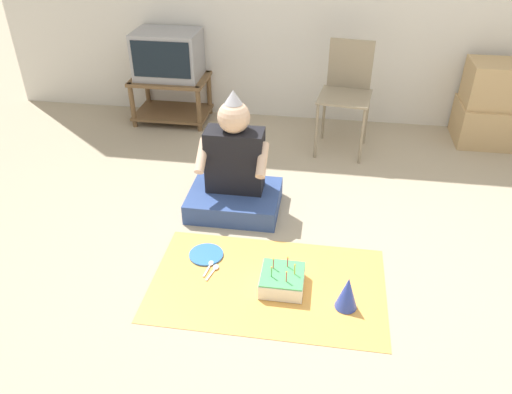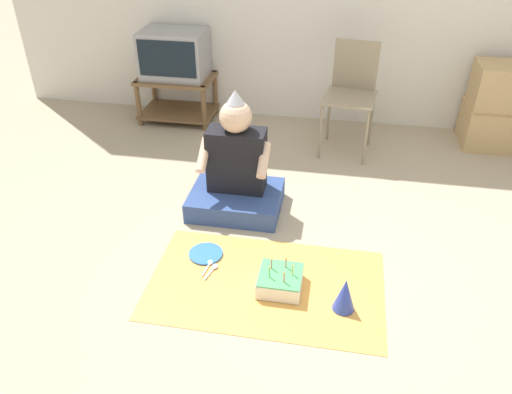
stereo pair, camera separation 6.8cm
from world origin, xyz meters
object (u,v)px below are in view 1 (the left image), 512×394
object	(u,v)px
party_hat_blue	(347,293)
paper_plate	(206,254)
tv	(168,54)
person_seated	(235,175)
cardboard_box_stack	(492,106)
folding_chair	(347,88)
birthday_cake	(282,280)

from	to	relation	value
party_hat_blue	paper_plate	size ratio (longest dim) A/B	0.95
tv	person_seated	world-z (taller)	person_seated
person_seated	tv	bearing A→B (deg)	121.75
cardboard_box_stack	person_seated	bearing A→B (deg)	-145.47
tv	paper_plate	distance (m)	2.18
folding_chair	cardboard_box_stack	distance (m)	1.29
folding_chair	birthday_cake	size ratio (longest dim) A/B	3.62
cardboard_box_stack	paper_plate	size ratio (longest dim) A/B	3.33
folding_chair	cardboard_box_stack	bearing A→B (deg)	13.27
folding_chair	paper_plate	xyz separation A→B (m)	(-0.80, -1.62, -0.51)
birthday_cake	paper_plate	distance (m)	0.53
folding_chair	person_seated	size ratio (longest dim) A/B	1.03
cardboard_box_stack	person_seated	world-z (taller)	person_seated
party_hat_blue	paper_plate	distance (m)	0.91
paper_plate	person_seated	bearing A→B (deg)	82.12
person_seated	paper_plate	xyz separation A→B (m)	(-0.08, -0.56, -0.25)
person_seated	birthday_cake	distance (m)	0.89
folding_chair	party_hat_blue	world-z (taller)	folding_chair
paper_plate	tv	bearing A→B (deg)	111.85
cardboard_box_stack	person_seated	distance (m)	2.39
birthday_cake	party_hat_blue	bearing A→B (deg)	-15.70
folding_chair	person_seated	xyz separation A→B (m)	(-0.73, -1.06, -0.26)
person_seated	party_hat_blue	bearing A→B (deg)	-48.34
tv	party_hat_blue	distance (m)	2.82
birthday_cake	party_hat_blue	world-z (taller)	party_hat_blue
birthday_cake	party_hat_blue	size ratio (longest dim) A/B	1.22
tv	cardboard_box_stack	xyz separation A→B (m)	(2.82, -0.03, -0.29)
person_seated	paper_plate	size ratio (longest dim) A/B	4.07
cardboard_box_stack	birthday_cake	world-z (taller)	cardboard_box_stack
person_seated	birthday_cake	size ratio (longest dim) A/B	3.51
tv	cardboard_box_stack	distance (m)	2.84
tv	party_hat_blue	world-z (taller)	tv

